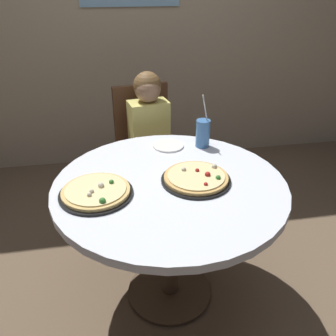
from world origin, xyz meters
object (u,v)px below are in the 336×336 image
diner_child (153,161)px  pizza_cheese (96,192)px  dining_table (170,201)px  pizza_veggie (196,178)px  soda_cup (203,133)px  chair_wooden (145,144)px  plate_small (168,145)px

diner_child → pizza_cheese: diner_child is taller
dining_table → pizza_veggie: size_ratio=3.34×
soda_cup → chair_wooden: bearing=116.5°
dining_table → plate_small: (0.06, 0.39, 0.11)m
diner_child → plate_small: bearing=-81.6°
dining_table → pizza_veggie: pizza_veggie is taller
chair_wooden → dining_table: bearing=-89.0°
dining_table → pizza_veggie: 0.18m
dining_table → soda_cup: size_ratio=3.67×
pizza_veggie → soda_cup: (0.13, 0.38, 0.06)m
dining_table → soda_cup: 0.48m
soda_cup → pizza_cheese: bearing=-145.7°
pizza_veggie → plate_small: size_ratio=1.88×
diner_child → plate_small: (0.05, -0.34, 0.27)m
diner_child → dining_table: bearing=-91.0°
plate_small → chair_wooden: bearing=98.6°
pizza_veggie → plate_small: pizza_veggie is taller
chair_wooden → plate_small: size_ratio=5.28×
chair_wooden → soda_cup: soda_cup is taller
pizza_cheese → plate_small: size_ratio=1.87×
pizza_veggie → pizza_cheese: bearing=-175.3°
pizza_veggie → pizza_cheese: pizza_cheese is taller
dining_table → chair_wooden: chair_wooden is taller
dining_table → soda_cup: (0.26, 0.36, 0.19)m
chair_wooden → pizza_cheese: size_ratio=2.82×
dining_table → plate_small: size_ratio=6.26×
plate_small → dining_table: bearing=-99.0°
chair_wooden → pizza_cheese: (-0.33, -0.96, 0.24)m
soda_cup → diner_child: bearing=123.6°
dining_table → chair_wooden: (-0.02, 0.91, -0.11)m
pizza_veggie → soda_cup: soda_cup is taller
chair_wooden → pizza_cheese: bearing=-109.1°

